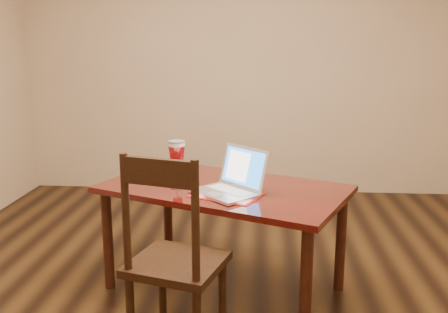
{
  "coord_description": "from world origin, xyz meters",
  "views": [
    {
      "loc": [
        0.21,
        -2.7,
        1.54
      ],
      "look_at": [
        -0.0,
        0.16,
        0.89
      ],
      "focal_mm": 40.0,
      "sensor_mm": 36.0,
      "label": 1
    }
  ],
  "objects": [
    {
      "name": "dining_chair",
      "position": [
        -0.21,
        -0.42,
        0.49
      ],
      "size": [
        0.55,
        0.53,
        1.05
      ],
      "rotation": [
        0.0,
        0.0,
        -0.28
      ],
      "color": "black",
      "rests_on": "ground"
    },
    {
      "name": "room_shell",
      "position": [
        0.0,
        0.0,
        1.76
      ],
      "size": [
        4.51,
        5.01,
        2.71
      ],
      "color": "tan",
      "rests_on": "ground"
    },
    {
      "name": "dining_table",
      "position": [
        -0.02,
        0.25,
        0.62
      ],
      "size": [
        1.67,
        1.34,
        0.97
      ],
      "rotation": [
        0.0,
        0.0,
        -0.41
      ],
      "color": "#4E0A0A",
      "rests_on": "ground"
    },
    {
      "name": "ground",
      "position": [
        0.0,
        0.0,
        0.0
      ],
      "size": [
        5.0,
        5.0,
        0.0
      ],
      "primitive_type": "plane",
      "color": "black",
      "rests_on": "ground"
    }
  ]
}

